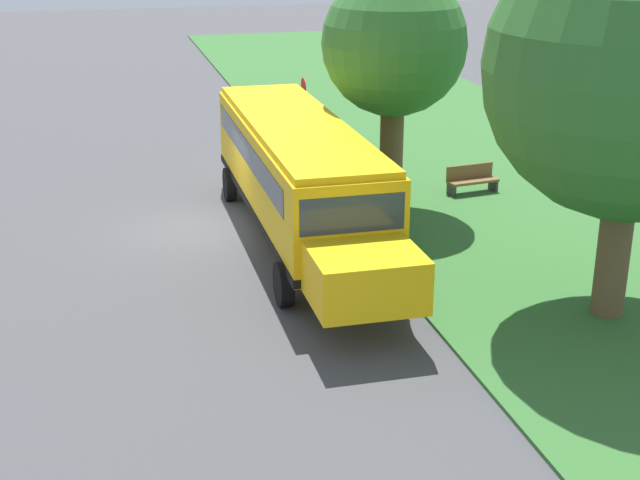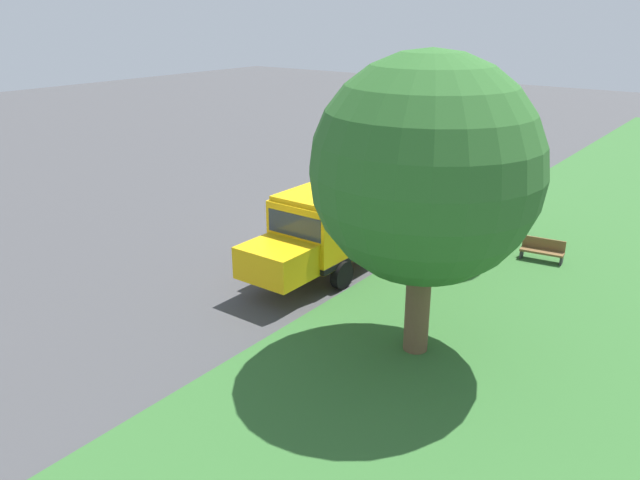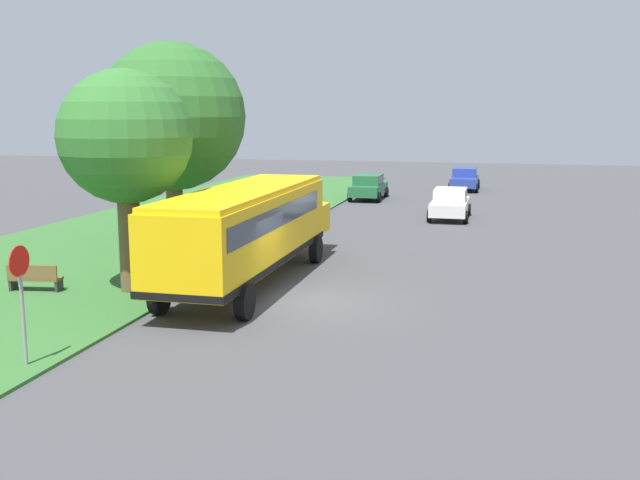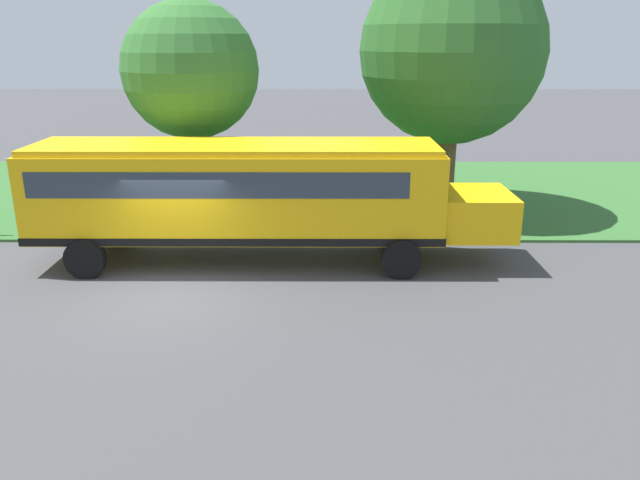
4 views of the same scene
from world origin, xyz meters
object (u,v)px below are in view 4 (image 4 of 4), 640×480
(school_bus, at_px, (248,191))
(oak_tree_roadside_mid, at_px, (457,47))
(park_bench, at_px, (193,191))
(oak_tree_beside_bus, at_px, (190,70))

(school_bus, bearing_deg, oak_tree_roadside_mid, 130.74)
(park_bench, bearing_deg, oak_tree_beside_bus, 14.50)
(oak_tree_beside_bus, bearing_deg, oak_tree_roadside_mid, 105.98)
(oak_tree_roadside_mid, relative_size, park_bench, 5.04)
(oak_tree_roadside_mid, bearing_deg, school_bus, -49.26)
(oak_tree_roadside_mid, height_order, park_bench, oak_tree_roadside_mid)
(oak_tree_beside_bus, relative_size, park_bench, 4.13)
(oak_tree_beside_bus, height_order, oak_tree_roadside_mid, oak_tree_roadside_mid)
(oak_tree_beside_bus, bearing_deg, park_bench, -165.50)
(school_bus, relative_size, park_bench, 7.51)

